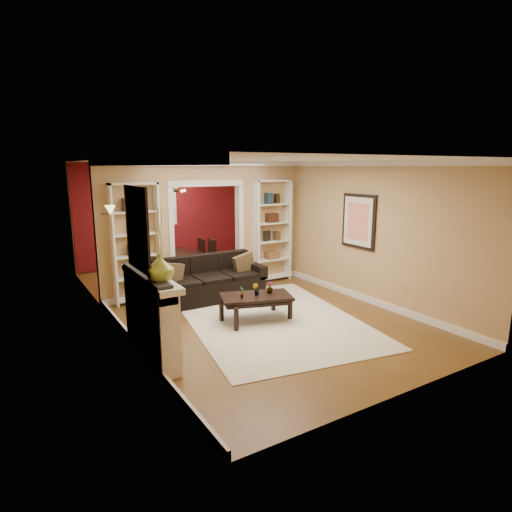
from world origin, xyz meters
TOP-DOWN VIEW (x-y plane):
  - floor at (0.00, 0.00)m, footprint 8.00×8.00m
  - ceiling at (0.00, 0.00)m, footprint 8.00×8.00m
  - wall_back at (0.00, 4.00)m, footprint 8.00×0.00m
  - wall_front at (0.00, -4.00)m, footprint 8.00×0.00m
  - wall_left at (-2.25, 0.00)m, footprint 0.00×8.00m
  - wall_right at (2.25, 0.00)m, footprint 0.00×8.00m
  - partition_wall at (0.00, 1.20)m, footprint 4.50×0.15m
  - red_back_panel at (0.00, 3.97)m, footprint 4.44×0.04m
  - dining_window at (0.00, 3.93)m, footprint 0.78×0.03m
  - area_rug at (0.10, -1.17)m, footprint 3.35×4.24m
  - sofa at (-0.30, 0.45)m, footprint 2.17×0.94m
  - pillow_left at (-1.07, 0.43)m, footprint 0.44×0.22m
  - pillow_right at (0.47, 0.43)m, footprint 0.45×0.17m
  - coffee_table at (-0.14, -1.04)m, footprint 1.32×0.98m
  - plant_left at (-0.42, -1.04)m, footprint 0.12×0.13m
  - plant_center at (-0.14, -1.04)m, footprint 0.14×0.15m
  - plant_right at (0.13, -1.04)m, footprint 0.12×0.12m
  - bookshelf_left at (-1.55, 1.03)m, footprint 0.90×0.30m
  - bookshelf_right at (1.55, 1.03)m, footprint 0.90×0.30m
  - fireplace at (-2.09, -1.50)m, footprint 0.32×1.70m
  - vase at (-2.09, -1.93)m, footprint 0.47×0.47m
  - mirror at (-2.23, -1.50)m, footprint 0.03×0.95m
  - wall_sconce at (-2.15, 0.55)m, footprint 0.18×0.18m
  - framed_art at (2.21, -1.00)m, footprint 0.04×0.85m
  - dining_table at (-0.03, 2.81)m, footprint 1.45×0.81m
  - dining_chair_nw at (-0.58, 2.51)m, footprint 0.51×0.51m
  - dining_chair_ne at (0.52, 2.51)m, footprint 0.51×0.51m
  - dining_chair_sw at (-0.58, 3.11)m, footprint 0.56×0.56m
  - dining_chair_se at (0.52, 3.11)m, footprint 0.48×0.48m
  - chandelier at (0.00, 2.70)m, footprint 0.50×0.50m

SIDE VIEW (x-z plane):
  - floor at x=0.00m, z-range 0.00..0.00m
  - area_rug at x=0.10m, z-range 0.00..0.01m
  - coffee_table at x=-0.14m, z-range 0.00..0.45m
  - dining_table at x=-0.03m, z-range 0.00..0.51m
  - dining_chair_se at x=0.52m, z-range 0.00..0.78m
  - dining_chair_nw at x=-0.58m, z-range 0.00..0.82m
  - dining_chair_ne at x=0.52m, z-range 0.00..0.85m
  - sofa at x=-0.30m, z-range 0.00..0.85m
  - dining_chair_sw at x=-0.58m, z-range 0.00..0.91m
  - plant_left at x=-0.42m, z-range 0.45..0.65m
  - plant_center at x=-0.14m, z-range 0.45..0.65m
  - plant_right at x=0.13m, z-range 0.45..0.66m
  - fireplace at x=-2.09m, z-range 0.00..1.16m
  - pillow_left at x=-1.07m, z-range 0.41..0.84m
  - pillow_right at x=0.47m, z-range 0.41..0.85m
  - bookshelf_left at x=-1.55m, z-range 0.00..2.30m
  - bookshelf_right at x=1.55m, z-range 0.00..2.30m
  - red_back_panel at x=0.00m, z-range 0.00..2.64m
  - vase at x=-2.09m, z-range 1.16..1.53m
  - wall_back at x=0.00m, z-range -2.65..5.35m
  - wall_front at x=0.00m, z-range -2.65..5.35m
  - wall_left at x=-2.25m, z-range -2.65..5.35m
  - wall_right at x=2.25m, z-range -2.65..5.35m
  - partition_wall at x=0.00m, z-range 0.00..2.70m
  - dining_window at x=0.00m, z-range 1.06..2.04m
  - framed_art at x=2.21m, z-range 1.02..2.08m
  - mirror at x=-2.23m, z-range 1.25..2.35m
  - wall_sconce at x=-2.15m, z-range 1.72..1.94m
  - chandelier at x=0.00m, z-range 1.87..2.17m
  - ceiling at x=0.00m, z-range 2.70..2.70m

